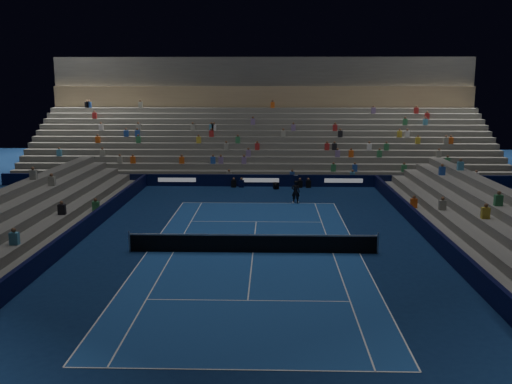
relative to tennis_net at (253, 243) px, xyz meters
The scene contains 11 objects.
ground 0.50m from the tennis_net, ahead, with size 90.00×90.00×0.00m, color #0C214A.
court_surface 0.50m from the tennis_net, ahead, with size 10.97×23.77×0.01m, color #19458E.
sponsor_barrier_far 18.50m from the tennis_net, 90.00° to the left, with size 44.00×0.25×1.00m, color black.
sponsor_barrier_east 9.70m from the tennis_net, ahead, with size 0.25×37.00×1.00m, color black.
sponsor_barrier_west 9.70m from the tennis_net, behind, with size 0.25×37.00×1.00m, color black.
grandstand_main 28.05m from the tennis_net, 90.00° to the left, with size 44.00×15.20×11.20m.
grandstand_east 13.17m from the tennis_net, ahead, with size 5.00×37.00×2.50m.
grandstand_west 13.17m from the tennis_net, behind, with size 5.00×37.00×2.50m.
tennis_net is the anchor object (origin of this frame).
tennis_player 12.26m from the tennis_net, 77.21° to the left, with size 0.61×0.40×1.68m, color black.
broadcast_camera 17.44m from the tennis_net, 85.62° to the left, with size 0.51×0.89×0.52m.
Camera 1 is at (0.89, -27.43, 8.67)m, focal length 38.93 mm.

